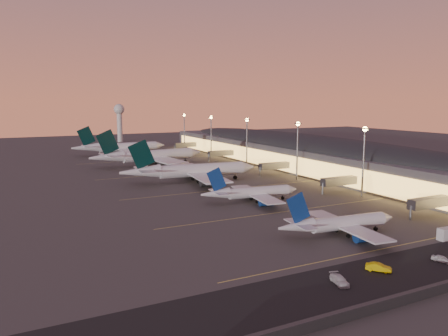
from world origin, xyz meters
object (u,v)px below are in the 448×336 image
at_px(airliner_wide_near, 191,171).
at_px(catering_truck_a, 448,234).
at_px(baggage_tug_a, 372,222).
at_px(airliner_wide_mid, 149,156).
at_px(airliner_wide_far, 120,147).
at_px(radar_tower, 119,116).
at_px(service_van_a, 339,280).
at_px(service_van_b, 378,267).
at_px(service_van_c, 442,259).
at_px(airliner_narrow_north, 251,193).
at_px(baggage_tug_b, 372,215).
at_px(airliner_narrow_south, 338,224).

relative_size(airliner_wide_near, catering_truck_a, 10.52).
bearing_deg(baggage_tug_a, airliner_wide_mid, 104.38).
relative_size(airliner_wide_far, catering_truck_a, 10.53).
height_order(radar_tower, service_van_a, radar_tower).
xyz_separation_m(airliner_wide_near, service_van_b, (-3.93, -110.66, -4.14)).
xyz_separation_m(airliner_wide_mid, service_van_c, (13.84, -169.38, -4.56)).
distance_m(service_van_b, service_van_c, 16.60).
xyz_separation_m(airliner_narrow_north, baggage_tug_b, (23.15, -33.78, -2.91)).
bearing_deg(baggage_tug_a, airliner_wide_near, 109.53).
bearing_deg(airliner_wide_mid, baggage_tug_a, -86.00).
distance_m(service_van_a, service_van_c, 27.98).
bearing_deg(airliner_wide_mid, service_van_c, -90.64).
bearing_deg(baggage_tug_a, radar_tower, 95.65).
height_order(airliner_wide_near, airliner_wide_mid, airliner_wide_mid).
xyz_separation_m(catering_truck_a, service_van_b, (-31.75, -7.30, -0.62)).
bearing_deg(catering_truck_a, service_van_c, -143.04).
bearing_deg(service_van_a, airliner_wide_far, 102.14).
distance_m(airliner_narrow_south, airliner_narrow_north, 43.59).
distance_m(airliner_narrow_north, catering_truck_a, 63.47).
distance_m(radar_tower, service_van_c, 317.92).
bearing_deg(service_van_b, baggage_tug_b, 6.44).
relative_size(baggage_tug_b, catering_truck_a, 0.58).
relative_size(baggage_tug_a, catering_truck_a, 0.69).
relative_size(airliner_narrow_north, airliner_wide_mid, 0.56).
distance_m(catering_truck_a, service_van_a, 44.12).
bearing_deg(service_van_b, radar_tower, 46.28).
height_order(airliner_wide_mid, service_van_b, airliner_wide_mid).
distance_m(baggage_tug_b, catering_truck_a, 25.09).
relative_size(airliner_wide_near, service_van_c, 14.01).
relative_size(airliner_wide_far, baggage_tug_b, 18.08).
bearing_deg(service_van_c, airliner_wide_near, 79.24).
distance_m(radar_tower, catering_truck_a, 308.22).
distance_m(airliner_wide_near, catering_truck_a, 107.10).
xyz_separation_m(service_van_a, service_van_c, (27.95, -1.24, -0.05)).
relative_size(airliner_narrow_north, catering_truck_a, 6.28).
distance_m(baggage_tug_b, service_van_b, 44.95).
relative_size(airliner_wide_near, service_van_b, 11.73).
height_order(airliner_wide_near, radar_tower, radar_tower).
distance_m(radar_tower, service_van_b, 316.22).
bearing_deg(airliner_wide_far, airliner_narrow_north, -87.51).
xyz_separation_m(airliner_narrow_south, radar_tower, (13.54, 292.14, 18.64)).
distance_m(airliner_wide_far, baggage_tug_b, 191.50).
xyz_separation_m(baggage_tug_a, baggage_tug_b, (5.64, 5.53, -0.10)).
height_order(radar_tower, baggage_tug_b, radar_tower).
relative_size(airliner_narrow_south, airliner_narrow_north, 0.97).
distance_m(airliner_wide_far, baggage_tug_a, 196.15).
relative_size(baggage_tug_a, service_van_c, 0.92).
distance_m(airliner_wide_far, service_van_b, 221.31).
bearing_deg(radar_tower, catering_truck_a, -88.30).
height_order(radar_tower, service_van_b, radar_tower).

